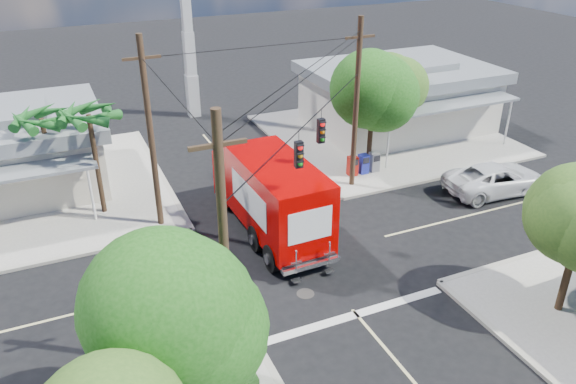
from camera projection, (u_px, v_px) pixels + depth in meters
ground at (307, 256)px, 24.41m from camera, size 120.00×120.00×0.00m
sidewalk_ne at (384, 135)px, 37.17m from camera, size 14.12×14.12×0.14m
sidewalk_nw at (29, 196)px, 29.32m from camera, size 14.12×14.12×0.14m
road_markings at (322, 274)px, 23.21m from camera, size 32.00×32.00×0.01m
building_ne at (398, 95)px, 37.63m from camera, size 11.80×10.20×4.50m
radio_tower at (188, 37)px, 38.34m from camera, size 0.80×0.80×17.00m
tree_sw_front at (185, 328)px, 13.77m from camera, size 3.88×3.78×6.03m
tree_ne_front at (374, 89)px, 30.36m from camera, size 4.21×4.14×6.66m
tree_ne_back at (391, 84)px, 33.36m from camera, size 3.77×3.66×5.82m
palm_nw_front at (89, 117)px, 25.53m from camera, size 3.01×3.08×5.59m
palm_nw_back at (42, 120)px, 26.20m from camera, size 3.01×3.08×5.19m
utility_poles at (257, 149)px, 23.03m from camera, size 12.00×10.68×9.00m
vending_boxes at (363, 164)px, 31.50m from camera, size 1.90×0.50×1.10m
delivery_truck at (270, 195)px, 25.45m from camera, size 3.00×8.79×3.76m
parked_car at (496, 179)px, 29.57m from camera, size 5.79×3.01×1.56m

